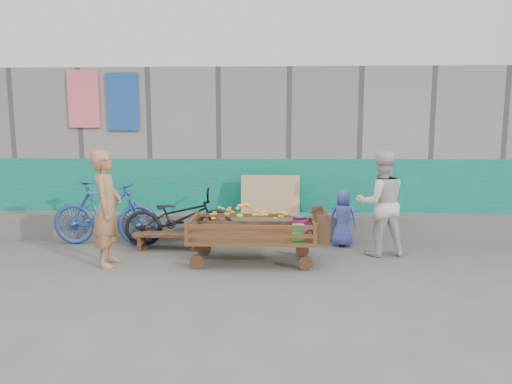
{
  "coord_description": "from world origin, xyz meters",
  "views": [
    {
      "loc": [
        0.36,
        -5.48,
        1.93
      ],
      "look_at": [
        0.1,
        1.2,
        1.0
      ],
      "focal_mm": 32.0,
      "sensor_mm": 36.0,
      "label": 1
    }
  ],
  "objects_px": {
    "woman": "(381,203)",
    "vendor_man": "(107,208)",
    "bicycle_dark": "(179,218)",
    "child": "(343,218)",
    "bicycle_blue": "(106,213)",
    "banana_cart": "(250,224)",
    "bench": "(168,237)"
  },
  "relations": [
    {
      "from": "woman",
      "to": "vendor_man",
      "type": "bearing_deg",
      "value": 3.18
    },
    {
      "from": "bicycle_dark",
      "to": "child",
      "type": "bearing_deg",
      "value": -95.27
    },
    {
      "from": "vendor_man",
      "to": "bicycle_blue",
      "type": "height_order",
      "value": "vendor_man"
    },
    {
      "from": "banana_cart",
      "to": "child",
      "type": "height_order",
      "value": "child"
    },
    {
      "from": "child",
      "to": "bicycle_blue",
      "type": "xyz_separation_m",
      "value": [
        -3.93,
        -0.09,
        0.07
      ]
    },
    {
      "from": "vendor_man",
      "to": "bicycle_dark",
      "type": "xyz_separation_m",
      "value": [
        0.78,
        1.12,
        -0.35
      ]
    },
    {
      "from": "child",
      "to": "bicycle_blue",
      "type": "height_order",
      "value": "bicycle_blue"
    },
    {
      "from": "bench",
      "to": "bicycle_dark",
      "type": "bearing_deg",
      "value": 59.6
    },
    {
      "from": "bicycle_dark",
      "to": "bench",
      "type": "bearing_deg",
      "value": 142.75
    },
    {
      "from": "bench",
      "to": "child",
      "type": "height_order",
      "value": "child"
    },
    {
      "from": "vendor_man",
      "to": "bicycle_blue",
      "type": "bearing_deg",
      "value": 17.7
    },
    {
      "from": "banana_cart",
      "to": "woman",
      "type": "distance_m",
      "value": 2.05
    },
    {
      "from": "banana_cart",
      "to": "woman",
      "type": "bearing_deg",
      "value": 14.28
    },
    {
      "from": "bicycle_dark",
      "to": "bicycle_blue",
      "type": "distance_m",
      "value": 1.23
    },
    {
      "from": "banana_cart",
      "to": "woman",
      "type": "xyz_separation_m",
      "value": [
        1.98,
        0.5,
        0.23
      ]
    },
    {
      "from": "bicycle_dark",
      "to": "bicycle_blue",
      "type": "relative_size",
      "value": 0.99
    },
    {
      "from": "woman",
      "to": "child",
      "type": "relative_size",
      "value": 1.71
    },
    {
      "from": "bicycle_blue",
      "to": "child",
      "type": "bearing_deg",
      "value": -86.38
    },
    {
      "from": "woman",
      "to": "bicycle_blue",
      "type": "xyz_separation_m",
      "value": [
        -4.42,
        0.41,
        -0.26
      ]
    },
    {
      "from": "child",
      "to": "bicycle_dark",
      "type": "height_order",
      "value": "child"
    },
    {
      "from": "bicycle_dark",
      "to": "vendor_man",
      "type": "bearing_deg",
      "value": 138.3
    },
    {
      "from": "vendor_man",
      "to": "bicycle_dark",
      "type": "bearing_deg",
      "value": -39.15
    },
    {
      "from": "bench",
      "to": "child",
      "type": "distance_m",
      "value": 2.88
    },
    {
      "from": "bench",
      "to": "bicycle_dark",
      "type": "distance_m",
      "value": 0.39
    },
    {
      "from": "banana_cart",
      "to": "child",
      "type": "bearing_deg",
      "value": 34.04
    },
    {
      "from": "banana_cart",
      "to": "woman",
      "type": "relative_size",
      "value": 1.23
    },
    {
      "from": "bench",
      "to": "woman",
      "type": "relative_size",
      "value": 0.67
    },
    {
      "from": "vendor_man",
      "to": "bicycle_blue",
      "type": "distance_m",
      "value": 1.23
    },
    {
      "from": "bench",
      "to": "bicycle_dark",
      "type": "height_order",
      "value": "bicycle_dark"
    },
    {
      "from": "child",
      "to": "bicycle_blue",
      "type": "relative_size",
      "value": 0.52
    },
    {
      "from": "banana_cart",
      "to": "bench",
      "type": "bearing_deg",
      "value": 153.01
    },
    {
      "from": "banana_cart",
      "to": "bicycle_blue",
      "type": "xyz_separation_m",
      "value": [
        -2.44,
        0.92,
        -0.03
      ]
    }
  ]
}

